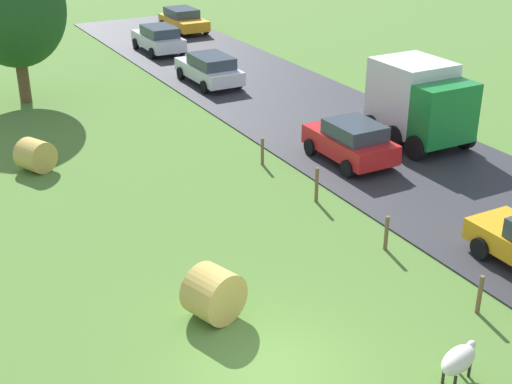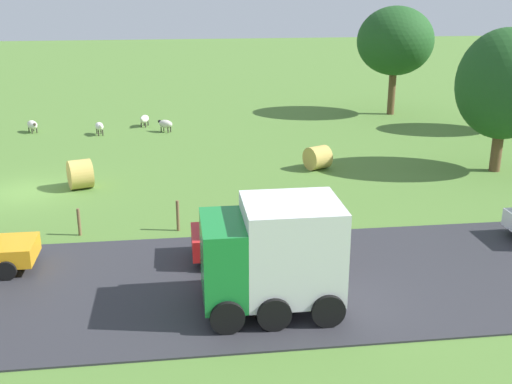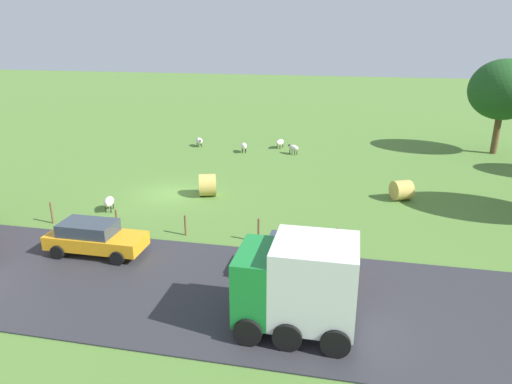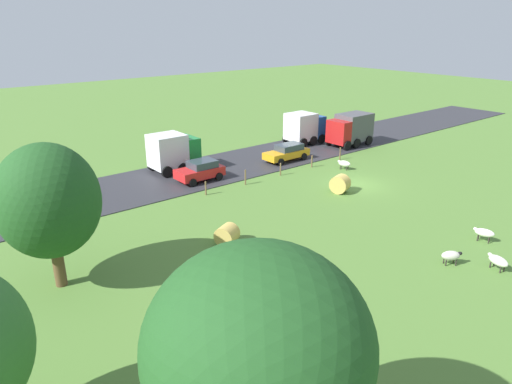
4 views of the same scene
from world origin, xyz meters
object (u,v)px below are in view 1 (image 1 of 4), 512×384
sheep_2 (459,360)px  tree_1 (13,8)px  hay_bale_0 (214,294)px  car_3 (183,20)px  car_2 (210,69)px  car_1 (351,141)px  hay_bale_1 (35,155)px  truck_2 (419,102)px  car_0 (159,38)px

sheep_2 → tree_1: tree_1 is taller
hay_bale_0 → tree_1: bearing=90.5°
car_3 → car_2: bearing=-107.4°
sheep_2 → car_3: car_3 is taller
car_1 → car_3: car_1 is taller
sheep_2 → hay_bale_1: (-5.34, 16.36, 0.06)m
tree_1 → truck_2: (12.66, -13.45, -2.62)m
hay_bale_0 → car_3: 33.88m
tree_1 → car_0: bearing=33.3°
sheep_2 → truck_2: bearing=53.2°
sheep_2 → car_0: bearing=80.2°
truck_2 → car_0: 19.84m
hay_bale_0 → car_2: size_ratio=0.30×
truck_2 → car_2: truck_2 is taller
sheep_2 → car_0: 31.80m
truck_2 → car_3: size_ratio=0.89×
truck_2 → tree_1: bearing=133.3°
hay_bale_1 → car_2: car_2 is taller
hay_bale_0 → truck_2: truck_2 is taller
car_0 → car_3: (3.65, 4.77, -0.03)m
car_1 → car_3: (3.78, 24.70, -0.04)m
truck_2 → car_0: size_ratio=0.91×
hay_bale_1 → tree_1: bearing=80.4°
hay_bale_1 → car_3: size_ratio=0.27×
hay_bale_0 → car_1: (8.91, 6.71, 0.21)m
hay_bale_1 → tree_1: size_ratio=0.17×
truck_2 → car_0: (-3.43, 19.52, -0.89)m
car_2 → truck_2: bearing=-72.5°
hay_bale_1 → truck_2: size_ratio=0.30×
tree_1 → car_1: 16.95m
tree_1 → car_2: tree_1 is taller
car_0 → car_2: size_ratio=0.96×
car_2 → car_3: bearing=72.6°
hay_bale_1 → car_0: bearing=54.3°
hay_bale_1 → sheep_2: bearing=-71.9°
car_1 → car_2: 12.16m
tree_1 → car_0: size_ratio=1.64×
car_0 → car_1: 19.93m
car_2 → car_3: (3.92, 12.54, -0.01)m
sheep_2 → car_3: (9.06, 36.11, 0.32)m
truck_2 → car_1: (-3.56, -0.41, -0.89)m
truck_2 → hay_bale_0: bearing=-150.3°
hay_bale_1 → car_1: (10.62, -4.96, 0.30)m
hay_bale_0 → car_1: car_1 is taller
truck_2 → hay_bale_1: bearing=162.2°
car_0 → car_3: size_ratio=0.99×
car_2 → hay_bale_1: bearing=-145.5°
sheep_2 → tree_1: (-3.82, 25.27, 3.87)m
car_3 → hay_bale_0: bearing=-112.0°
hay_bale_0 → tree_1: size_ratio=0.19×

